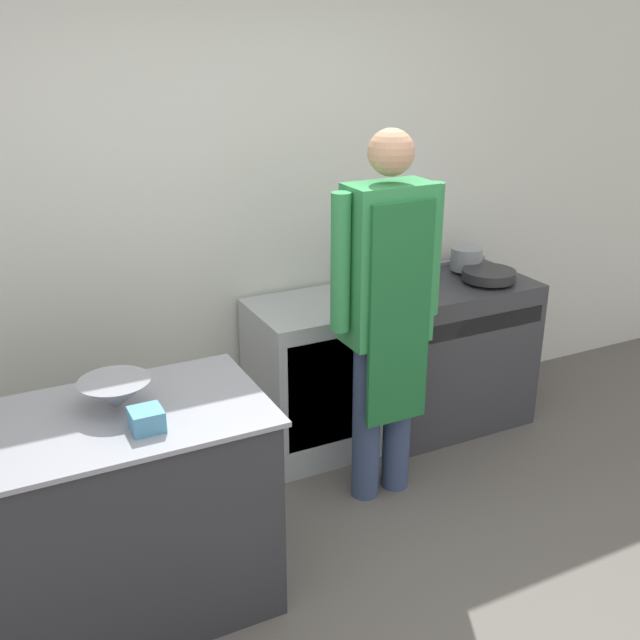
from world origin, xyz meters
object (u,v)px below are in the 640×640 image
Objects in this scene: mixing_bowl at (115,394)px; sauce_pot at (466,259)px; fridge_unit at (311,379)px; stove at (446,352)px; saute_pan at (489,275)px; stock_pot at (411,256)px; person_cook at (387,302)px; plastic_tub at (147,420)px.

sauce_pot is (2.24, 0.81, 0.01)m from mixing_bowl.
fridge_unit is 1.18m from sauce_pot.
fridge_unit is 4.63× the size of sauce_pot.
stove reaches higher than fridge_unit.
stove is at bearing -149.59° from sauce_pot.
sauce_pot reaches higher than fridge_unit.
saute_pan reaches higher than stove.
fridge_unit is at bearing 171.44° from saute_pan.
saute_pan is at bearing -90.00° from sauce_pot.
stock_pot is at bearing 23.65° from mixing_bowl.
saute_pan is (1.05, -0.16, 0.50)m from fridge_unit.
saute_pan reaches higher than fridge_unit.
stock_pot is 0.46m from saute_pan.
person_cook reaches higher than plastic_tub.
person_cook is 15.89× the size of plastic_tub.
mixing_bowl is 1.02× the size of stock_pot.
person_cook is (0.13, -0.55, 0.61)m from fridge_unit.
fridge_unit is at bearing 40.68° from plastic_tub.
fridge_unit is 1.50m from mixing_bowl.
plastic_tub is (0.06, -0.22, -0.02)m from mixing_bowl.
fridge_unit is at bearing 103.20° from person_cook.
stove is 3.43× the size of stock_pot.
mixing_bowl is 2.38× the size of plastic_tub.
mixing_bowl is 0.23m from plastic_tub.
stove is 7.97× the size of plastic_tub.
person_cook reaches higher than stock_pot.
person_cook reaches higher than stove.
mixing_bowl is 2.32m from saute_pan.
person_cook is 1.11m from sauce_pot.
fridge_unit is at bearing -175.14° from stock_pot.
mixing_bowl is at bearing -171.25° from person_cook.
mixing_bowl is at bearing -156.35° from stock_pot.
fridge_unit is 1.57m from plastic_tub.
saute_pan is at bearing 23.05° from person_cook.
saute_pan is (2.18, 0.81, -0.01)m from plastic_tub.
person_cook is 6.85× the size of stock_pot.
sauce_pot is at bearing 19.86° from mixing_bowl.
sauce_pot is (1.05, 0.06, 0.54)m from fridge_unit.
mixing_bowl is at bearing -165.12° from saute_pan.
sauce_pot is at bearing 33.34° from person_cook.
person_cook is at bearing 8.75° from mixing_bowl.
stove is 4.97× the size of sauce_pot.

